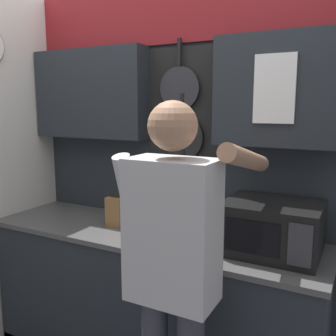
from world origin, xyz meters
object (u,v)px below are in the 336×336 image
microwave (272,227)px  utensil_crock (189,223)px  knife_block (119,210)px  person (174,259)px

microwave → utensil_crock: 0.48m
knife_block → person: person is taller
knife_block → person: 0.86m
microwave → knife_block: microwave is taller
knife_block → microwave: bearing=-0.0°
microwave → person: size_ratio=0.29×
utensil_crock → knife_block: bearing=-179.9°
knife_block → utensil_crock: bearing=0.1°
utensil_crock → person: bearing=-72.1°
knife_block → person: bearing=-38.8°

